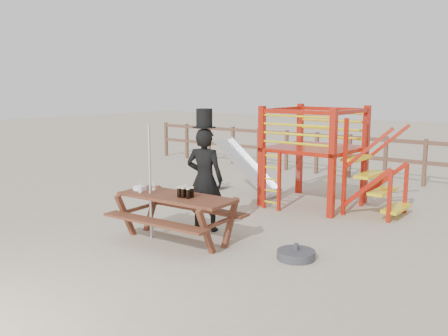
{
  "coord_description": "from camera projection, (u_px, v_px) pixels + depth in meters",
  "views": [
    {
      "loc": [
        5.1,
        -5.8,
        2.52
      ],
      "look_at": [
        -0.04,
        0.8,
        1.13
      ],
      "focal_mm": 40.0,
      "sensor_mm": 36.0,
      "label": 1
    }
  ],
  "objects": [
    {
      "name": "stout_pints",
      "position": [
        185.0,
        192.0,
        7.92
      ],
      "size": [
        0.27,
        0.26,
        0.17
      ],
      "color": "black",
      "rests_on": "picnic_table"
    },
    {
      "name": "playground_fort",
      "position": [
        311.0,
        154.0,
        10.55
      ],
      "size": [
        4.71,
        1.84,
        2.1
      ],
      "color": "#A81A0B",
      "rests_on": "ground"
    },
    {
      "name": "back_fence",
      "position": [
        367.0,
        153.0,
        13.34
      ],
      "size": [
        15.09,
        0.09,
        1.2
      ],
      "color": "brown",
      "rests_on": "ground"
    },
    {
      "name": "parasol_base",
      "position": [
        296.0,
        255.0,
        7.3
      ],
      "size": [
        0.56,
        0.56,
        0.24
      ],
      "color": "#36363B",
      "rests_on": "ground"
    },
    {
      "name": "metal_pole",
      "position": [
        150.0,
        182.0,
        8.16
      ],
      "size": [
        0.04,
        0.04,
        1.9
      ],
      "primitive_type": "cylinder",
      "color": "#B2B2B7",
      "rests_on": "ground"
    },
    {
      "name": "picnic_table",
      "position": [
        177.0,
        212.0,
        8.09
      ],
      "size": [
        2.04,
        1.46,
        0.76
      ],
      "rotation": [
        0.0,
        0.0,
        0.06
      ],
      "color": "brown",
      "rests_on": "ground"
    },
    {
      "name": "man_with_hat",
      "position": [
        205.0,
        177.0,
        8.63
      ],
      "size": [
        0.76,
        0.62,
        2.13
      ],
      "rotation": [
        0.0,
        0.0,
        3.47
      ],
      "color": "black",
      "rests_on": "ground"
    },
    {
      "name": "empty_glasses",
      "position": [
        147.0,
        187.0,
        8.36
      ],
      "size": [
        0.09,
        0.36,
        0.15
      ],
      "color": "silver",
      "rests_on": "picnic_table"
    },
    {
      "name": "ground",
      "position": [
        195.0,
        244.0,
        8.01
      ],
      "size": [
        60.0,
        60.0,
        0.0
      ],
      "primitive_type": "plane",
      "color": "tan",
      "rests_on": "ground"
    },
    {
      "name": "paper_bag",
      "position": [
        140.0,
        188.0,
        8.42
      ],
      "size": [
        0.19,
        0.15,
        0.08
      ],
      "primitive_type": "cube",
      "rotation": [
        0.0,
        0.0,
        0.06
      ],
      "color": "white",
      "rests_on": "picnic_table"
    }
  ]
}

